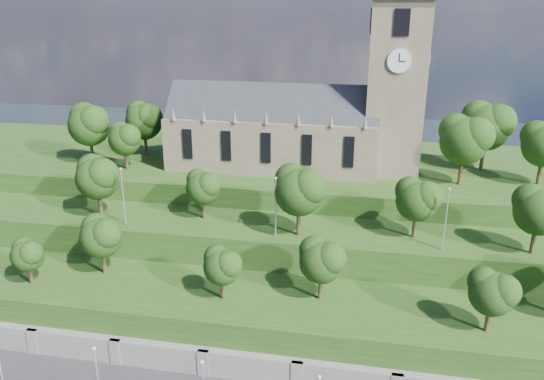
# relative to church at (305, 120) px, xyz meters

# --- Properties ---
(retaining_wall) EXTENTS (160.00, 2.10, 5.00)m
(retaining_wall) POSITION_rel_church_xyz_m (-0.79, -34.01, -20.02)
(retaining_wall) COLOR slate
(retaining_wall) RESTS_ON ground
(embankment_lower) EXTENTS (160.00, 12.00, 8.00)m
(embankment_lower) POSITION_rel_church_xyz_m (-0.79, -27.98, -18.52)
(embankment_lower) COLOR #234216
(embankment_lower) RESTS_ON ground
(embankment_upper) EXTENTS (160.00, 10.00, 12.00)m
(embankment_upper) POSITION_rel_church_xyz_m (-0.79, -16.98, -16.52)
(embankment_upper) COLOR #234216
(embankment_upper) RESTS_ON ground
(hilltop) EXTENTS (160.00, 32.00, 15.00)m
(hilltop) POSITION_rel_church_xyz_m (-0.79, 4.02, -15.02)
(hilltop) COLOR #234216
(hilltop) RESTS_ON ground
(church) EXTENTS (38.60, 12.35, 27.60)m
(church) POSITION_rel_church_xyz_m (0.00, 0.00, 0.00)
(church) COLOR #6B5C4A
(church) RESTS_ON hilltop
(trees_lower) EXTENTS (65.82, 8.97, 8.07)m
(trees_lower) POSITION_rel_church_xyz_m (5.19, -27.47, -9.62)
(trees_lower) COLOR #342814
(trees_lower) RESTS_ON embankment_lower
(trees_upper) EXTENTS (60.75, 8.29, 9.07)m
(trees_upper) POSITION_rel_church_xyz_m (2.18, -18.07, -4.90)
(trees_upper) COLOR #342814
(trees_upper) RESTS_ON embankment_upper
(trees_hilltop) EXTENTS (74.51, 15.99, 10.58)m
(trees_hilltop) POSITION_rel_church_xyz_m (3.87, -1.03, -1.00)
(trees_hilltop) COLOR #342814
(trees_hilltop) RESTS_ON hilltop
(lamp_posts_upper) EXTENTS (40.36, 0.36, 7.78)m
(lamp_posts_upper) POSITION_rel_church_xyz_m (-0.79, -19.98, -6.03)
(lamp_posts_upper) COLOR #B2B2B7
(lamp_posts_upper) RESTS_ON embankment_upper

